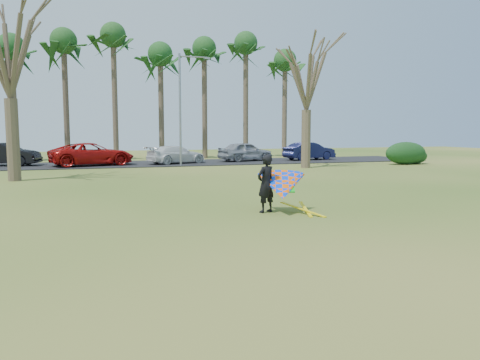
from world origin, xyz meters
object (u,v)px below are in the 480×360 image
object	(u,v)px
car_2	(92,154)
car_4	(245,151)
bare_tree_left	(8,44)
car_1	(3,154)
car_5	(309,151)
bare_tree_right	(307,72)
streetlight	(182,104)
car_3	(176,155)
kite_flyer	(280,186)

from	to	relation	value
car_2	car_4	bearing A→B (deg)	-98.62
bare_tree_left	car_1	xyz separation A→B (m)	(-2.14, 10.71, -6.04)
car_5	car_1	bearing A→B (deg)	77.96
car_2	car_5	xyz separation A→B (m)	(17.87, 1.05, -0.07)
bare_tree_right	streetlight	size ratio (longest dim) A/B	1.15
bare_tree_left	car_5	distance (m)	24.76
bare_tree_left	car_3	distance (m)	14.96
bare_tree_right	car_1	xyz separation A→B (m)	(-20.14, 7.71, -5.69)
streetlight	kite_flyer	size ratio (longest dim) A/B	3.35
bare_tree_right	car_3	size ratio (longest dim) A/B	1.97
car_3	car_4	size ratio (longest dim) A/B	1.01
bare_tree_right	car_4	world-z (taller)	bare_tree_right
car_1	car_5	xyz separation A→B (m)	(23.92, -0.65, -0.06)
bare_tree_right	car_3	world-z (taller)	bare_tree_right
car_4	kite_flyer	bearing A→B (deg)	149.16
car_5	car_3	bearing A→B (deg)	83.86
bare_tree_right	streetlight	bearing A→B (deg)	152.97
car_1	kite_flyer	world-z (taller)	kite_flyer
bare_tree_left	car_1	distance (m)	12.48
bare_tree_left	streetlight	size ratio (longest dim) A/B	1.21
car_4	kite_flyer	distance (m)	24.19
car_3	bare_tree_left	bearing A→B (deg)	110.58
car_5	car_2	bearing A→B (deg)	82.88
car_4	bare_tree_right	bearing A→B (deg)	-179.91
kite_flyer	bare_tree_right	bearing A→B (deg)	61.47
car_5	bare_tree_right	bearing A→B (deg)	141.32
car_4	car_3	bearing A→B (deg)	86.35
car_2	kite_flyer	distance (m)	22.57
streetlight	car_3	bearing A→B (deg)	92.14
bare_tree_right	car_4	size ratio (longest dim) A/B	1.99
streetlight	car_1	world-z (taller)	streetlight
car_2	bare_tree_right	bearing A→B (deg)	-127.99
car_3	car_4	distance (m)	6.09
streetlight	kite_flyer	distance (m)	20.24
bare_tree_left	car_2	size ratio (longest dim) A/B	1.65
car_4	car_5	distance (m)	5.74
bare_tree_right	kite_flyer	xyz separation A→B (m)	(-8.64, -15.90, -5.71)
car_1	kite_flyer	distance (m)	26.26
bare_tree_right	car_1	bearing A→B (deg)	159.06
car_3	kite_flyer	world-z (taller)	kite_flyer
bare_tree_left	car_1	world-z (taller)	bare_tree_left
bare_tree_left	car_3	world-z (taller)	bare_tree_left
car_1	car_3	size ratio (longest dim) A/B	1.06
bare_tree_right	streetlight	world-z (taller)	bare_tree_right
streetlight	car_4	distance (m)	7.68
car_2	car_4	size ratio (longest dim) A/B	1.27
bare_tree_right	car_5	bearing A→B (deg)	61.80
bare_tree_right	car_2	size ratio (longest dim) A/B	1.57
car_4	bare_tree_left	bearing A→B (deg)	108.03
bare_tree_left	streetlight	world-z (taller)	bare_tree_left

